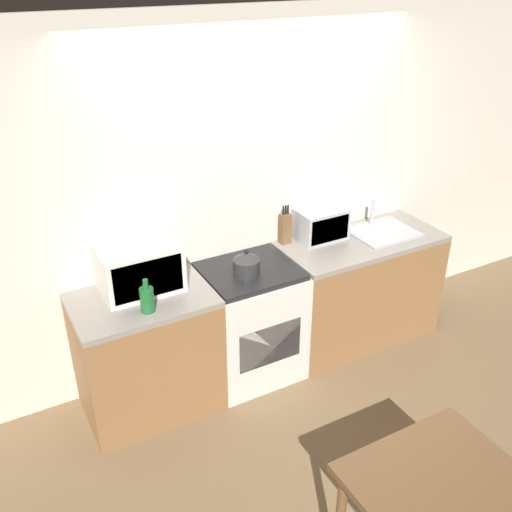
{
  "coord_description": "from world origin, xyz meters",
  "views": [
    {
      "loc": [
        -1.85,
        -2.36,
        2.88
      ],
      "look_at": [
        -0.2,
        0.65,
        1.05
      ],
      "focal_mm": 40.0,
      "sensor_mm": 36.0,
      "label": 1
    }
  ],
  "objects_px": {
    "kettle": "(246,264)",
    "bottle": "(147,299)",
    "dining_table": "(436,498)",
    "stove_range": "(250,322)",
    "microwave": "(139,267)",
    "toaster_oven": "(321,224)"
  },
  "relations": [
    {
      "from": "kettle",
      "to": "bottle",
      "type": "height_order",
      "value": "bottle"
    },
    {
      "from": "kettle",
      "to": "dining_table",
      "type": "bearing_deg",
      "value": -89.94
    },
    {
      "from": "kettle",
      "to": "bottle",
      "type": "distance_m",
      "value": 0.76
    },
    {
      "from": "stove_range",
      "to": "microwave",
      "type": "xyz_separation_m",
      "value": [
        -0.76,
        0.11,
        0.62
      ]
    },
    {
      "from": "bottle",
      "to": "stove_range",
      "type": "bearing_deg",
      "value": 11.8
    },
    {
      "from": "stove_range",
      "to": "kettle",
      "type": "bearing_deg",
      "value": -134.74
    },
    {
      "from": "stove_range",
      "to": "kettle",
      "type": "distance_m",
      "value": 0.54
    },
    {
      "from": "bottle",
      "to": "microwave",
      "type": "bearing_deg",
      "value": 79.5
    },
    {
      "from": "microwave",
      "to": "bottle",
      "type": "xyz_separation_m",
      "value": [
        -0.05,
        -0.28,
        -0.08
      ]
    },
    {
      "from": "stove_range",
      "to": "toaster_oven",
      "type": "height_order",
      "value": "toaster_oven"
    },
    {
      "from": "stove_range",
      "to": "toaster_oven",
      "type": "bearing_deg",
      "value": 12.8
    },
    {
      "from": "bottle",
      "to": "toaster_oven",
      "type": "bearing_deg",
      "value": 12.27
    },
    {
      "from": "kettle",
      "to": "toaster_oven",
      "type": "height_order",
      "value": "toaster_oven"
    },
    {
      "from": "toaster_oven",
      "to": "dining_table",
      "type": "distance_m",
      "value": 2.26
    },
    {
      "from": "microwave",
      "to": "toaster_oven",
      "type": "distance_m",
      "value": 1.47
    },
    {
      "from": "toaster_oven",
      "to": "bottle",
      "type": "bearing_deg",
      "value": -167.73
    },
    {
      "from": "kettle",
      "to": "microwave",
      "type": "relative_size",
      "value": 0.38
    },
    {
      "from": "bottle",
      "to": "toaster_oven",
      "type": "relative_size",
      "value": 0.6
    },
    {
      "from": "kettle",
      "to": "microwave",
      "type": "height_order",
      "value": "microwave"
    },
    {
      "from": "stove_range",
      "to": "kettle",
      "type": "xyz_separation_m",
      "value": [
        -0.05,
        -0.05,
        0.54
      ]
    },
    {
      "from": "stove_range",
      "to": "bottle",
      "type": "bearing_deg",
      "value": -168.2
    },
    {
      "from": "stove_range",
      "to": "dining_table",
      "type": "xyz_separation_m",
      "value": [
        -0.05,
        -1.93,
        0.2
      ]
    }
  ]
}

